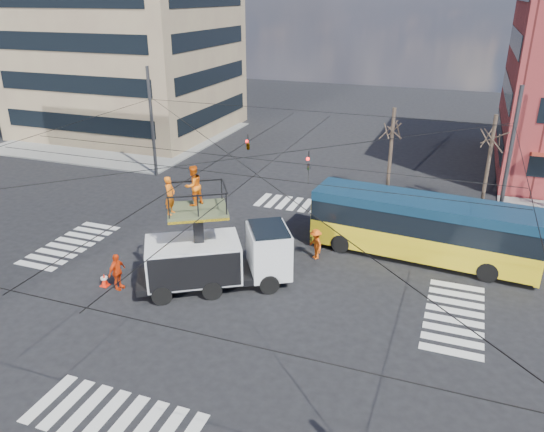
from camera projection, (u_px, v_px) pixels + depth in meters
The scene contains 11 objects.
ground at pixel (239, 276), 25.71m from camera, with size 120.00×120.00×0.00m, color black.
sidewalk_nw at pixel (125, 136), 50.56m from camera, with size 18.00×18.00×0.12m, color slate.
crosswalks at pixel (239, 276), 25.70m from camera, with size 22.40×22.40×0.02m, color silver, non-canonical shape.
overhead_network at pixel (238, 190), 24.42m from camera, with size 24.24×24.24×8.00m.
tree_a at pixel (393, 129), 33.99m from camera, with size 2.00×2.00×6.00m.
tree_b at pixel (493, 137), 32.07m from camera, with size 2.00×2.00×6.00m.
utility_truck at pixel (217, 247), 24.16m from camera, with size 7.17×5.61×5.76m.
city_bus at pixel (423, 227), 26.87m from camera, with size 11.43×3.58×3.20m.
traffic_cone at pixel (104, 280), 24.71m from camera, with size 0.36×0.36×0.63m, color #F8210A.
worker_ground at pixel (117, 272), 24.24m from camera, with size 1.04×0.43×1.77m, color #E53D0E.
flagger at pixel (316, 244), 27.10m from camera, with size 1.05×0.60×1.62m, color #F5560F.
Camera 1 is at (9.35, -20.61, 12.63)m, focal length 35.00 mm.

